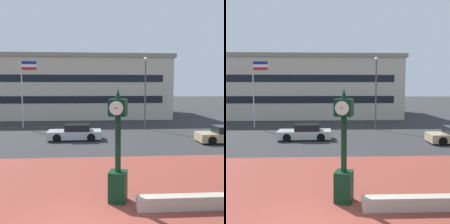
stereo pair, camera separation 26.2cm
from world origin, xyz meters
The scene contains 7 objects.
plaza_brick_paving centered at (0.00, 2.30, 0.00)m, with size 44.00×12.60×0.01m, color brown.
planter_wall centered at (3.26, 1.64, 0.25)m, with size 3.20×0.40×0.50m, color #ADA393.
street_clock centered at (1.07, 2.42, 1.75)m, with size 0.79×0.80×4.26m.
car_street_mid centered at (-1.34, 13.91, 0.57)m, with size 4.31×1.87×1.28m.
flagpole_primary centered at (-7.02, 20.22, 4.26)m, with size 1.60×0.14×7.15m.
civic_building centered at (-3.82, 32.99, 4.23)m, with size 28.90×15.13×8.45m.
street_lamp_post centered at (5.31, 18.63, 4.36)m, with size 0.36×0.36×7.20m.
Camera 2 is at (0.47, -6.95, 4.35)m, focal length 41.43 mm.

